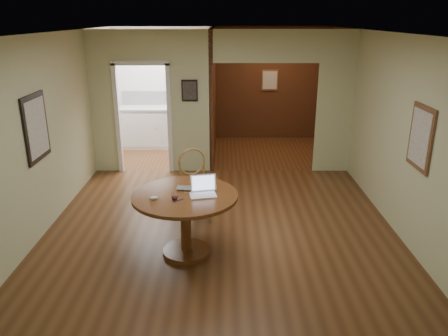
{
  "coord_description": "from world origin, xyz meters",
  "views": [
    {
      "loc": [
        0.06,
        -5.7,
        2.92
      ],
      "look_at": [
        0.05,
        -0.2,
        1.0
      ],
      "focal_mm": 35.0,
      "sensor_mm": 36.0,
      "label": 1
    }
  ],
  "objects_px": {
    "chair": "(194,181)",
    "closed_laptop": "(190,190)",
    "dining_table": "(185,210)",
    "open_laptop": "(203,189)"
  },
  "relations": [
    {
      "from": "chair",
      "to": "closed_laptop",
      "type": "xyz_separation_m",
      "value": [
        0.02,
        -0.95,
        0.24
      ]
    },
    {
      "from": "dining_table",
      "to": "open_laptop",
      "type": "distance_m",
      "value": 0.36
    },
    {
      "from": "open_laptop",
      "to": "closed_laptop",
      "type": "relative_size",
      "value": 0.98
    },
    {
      "from": "dining_table",
      "to": "chair",
      "type": "xyz_separation_m",
      "value": [
        0.04,
        1.05,
        -0.01
      ]
    },
    {
      "from": "chair",
      "to": "closed_laptop",
      "type": "height_order",
      "value": "chair"
    },
    {
      "from": "dining_table",
      "to": "closed_laptop",
      "type": "height_order",
      "value": "closed_laptop"
    },
    {
      "from": "chair",
      "to": "closed_laptop",
      "type": "relative_size",
      "value": 2.94
    },
    {
      "from": "chair",
      "to": "open_laptop",
      "type": "distance_m",
      "value": 1.09
    },
    {
      "from": "chair",
      "to": "open_laptop",
      "type": "xyz_separation_m",
      "value": [
        0.19,
        -1.04,
        0.29
      ]
    },
    {
      "from": "chair",
      "to": "open_laptop",
      "type": "relative_size",
      "value": 3.01
    }
  ]
}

